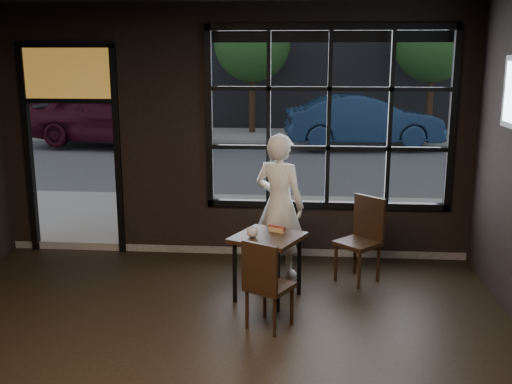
# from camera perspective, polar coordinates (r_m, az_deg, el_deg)

# --- Properties ---
(window_frame) EXTENTS (3.06, 0.12, 2.28)m
(window_frame) POSITION_cam_1_polar(r_m,az_deg,el_deg) (7.53, 6.95, 6.94)
(window_frame) COLOR black
(window_frame) RESTS_ON ground
(stained_transom) EXTENTS (1.20, 0.06, 0.70)m
(stained_transom) POSITION_cam_1_polar(r_m,az_deg,el_deg) (8.07, -17.51, 10.76)
(stained_transom) COLOR orange
(stained_transom) RESTS_ON ground
(street_asphalt) EXTENTS (60.00, 41.00, 0.04)m
(street_asphalt) POSITION_cam_1_polar(r_m,az_deg,el_deg) (28.12, 2.88, 7.67)
(street_asphalt) COLOR #545456
(street_asphalt) RESTS_ON ground
(cafe_table) EXTENTS (0.87, 0.87, 0.71)m
(cafe_table) POSITION_cam_1_polar(r_m,az_deg,el_deg) (6.46, 1.10, -7.16)
(cafe_table) COLOR black
(cafe_table) RESTS_ON floor
(chair_near) EXTENTS (0.53, 0.53, 0.89)m
(chair_near) POSITION_cam_1_polar(r_m,az_deg,el_deg) (5.78, 1.31, -8.70)
(chair_near) COLOR black
(chair_near) RESTS_ON floor
(chair_window) EXTENTS (0.60, 0.60, 0.99)m
(chair_window) POSITION_cam_1_polar(r_m,az_deg,el_deg) (6.99, 9.68, -4.58)
(chair_window) COLOR black
(chair_window) RESTS_ON floor
(man) EXTENTS (0.73, 0.63, 1.70)m
(man) POSITION_cam_1_polar(r_m,az_deg,el_deg) (7.04, 2.23, -1.25)
(man) COLOR silver
(man) RESTS_ON floor
(hotdog) EXTENTS (0.21, 0.17, 0.06)m
(hotdog) POSITION_cam_1_polar(r_m,az_deg,el_deg) (6.47, 2.03, -3.56)
(hotdog) COLOR tan
(hotdog) RESTS_ON cafe_table
(cup) EXTENTS (0.14, 0.14, 0.10)m
(cup) POSITION_cam_1_polar(r_m,az_deg,el_deg) (6.29, -0.33, -3.87)
(cup) COLOR silver
(cup) RESTS_ON cafe_table
(navy_car) EXTENTS (4.39, 1.96, 1.40)m
(navy_car) POSITION_cam_1_polar(r_m,az_deg,el_deg) (16.79, 10.16, 6.70)
(navy_car) COLOR #192E4D
(navy_car) RESTS_ON street_asphalt
(maroon_car) EXTENTS (4.98, 2.53, 1.62)m
(maroon_car) POSITION_cam_1_polar(r_m,az_deg,el_deg) (17.35, -13.54, 7.12)
(maroon_car) COLOR #360916
(maroon_car) RESTS_ON street_asphalt
(tree_left) EXTENTS (2.42, 2.42, 4.12)m
(tree_left) POSITION_cam_1_polar(r_m,az_deg,el_deg) (19.47, -0.38, 13.95)
(tree_left) COLOR #332114
(tree_left) RESTS_ON street_asphalt
(tree_right) EXTENTS (2.44, 2.44, 4.17)m
(tree_right) POSITION_cam_1_polar(r_m,az_deg,el_deg) (19.58, 16.54, 13.52)
(tree_right) COLOR #332114
(tree_right) RESTS_ON street_asphalt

